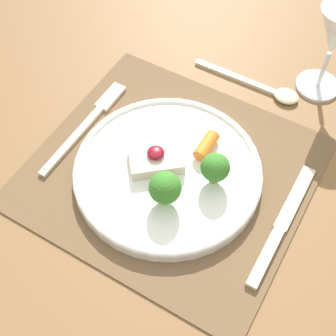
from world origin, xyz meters
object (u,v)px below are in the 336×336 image
Objects in this scene: spoon at (267,89)px; fork at (90,121)px; knife at (278,231)px; dinner_plate at (169,171)px; wine_glass_near at (335,37)px.

fork is at bearing -134.03° from spoon.
spoon reaches higher than knife.
dinner_plate is 0.34m from wine_glass_near.
spoon is (0.06, 0.24, -0.01)m from dinner_plate.
fork is at bearing 170.78° from dinner_plate.
dinner_plate is at bearing -179.07° from knife.
dinner_plate is 0.25m from spoon.
dinner_plate reaches higher than spoon.
spoon is at bearing 43.04° from fork.
knife is 0.32m from wine_glass_near.
wine_glass_near reaches higher than dinner_plate.
knife is 1.09× the size of spoon.
wine_glass_near reaches higher than fork.
spoon is 0.14m from wine_glass_near.
dinner_plate is 0.17m from fork.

